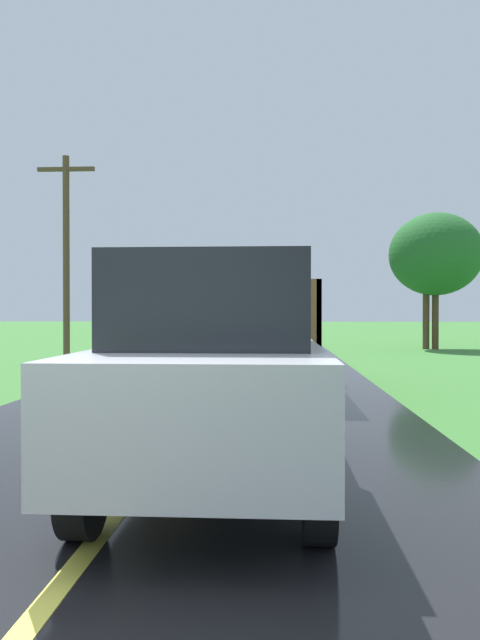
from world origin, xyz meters
TOP-DOWN VIEW (x-y plane):
  - banana_truck_near at (0.71, 10.85)m, footprint 2.38×5.82m
  - utility_pole_roadside at (-5.21, 15.86)m, footprint 1.75×0.20m
  - roadside_tree_near_left at (7.53, 23.96)m, footprint 2.98×2.98m
  - roadside_tree_mid_right at (7.91, 23.93)m, footprint 3.89×3.89m
  - following_car at (0.67, 2.88)m, footprint 1.74×4.10m

SIDE VIEW (x-z plane):
  - following_car at x=0.67m, z-range 0.11..2.03m
  - banana_truck_near at x=0.71m, z-range 0.07..2.87m
  - utility_pole_roadside at x=-5.21m, z-range 0.25..6.56m
  - roadside_tree_near_left at x=7.53m, z-range 1.26..6.50m
  - roadside_tree_mid_right at x=7.91m, z-range 1.13..6.91m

